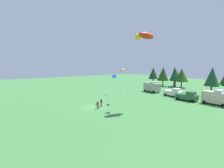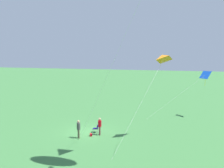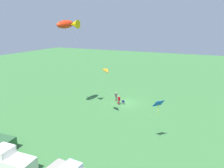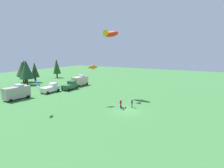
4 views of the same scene
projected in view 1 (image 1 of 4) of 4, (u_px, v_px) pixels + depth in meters
name	position (u px, v px, depth m)	size (l,w,h in m)	color
ground_plane	(94.00, 107.00, 36.48)	(160.00, 160.00, 0.00)	#3C783C
person_kite_flyer	(98.00, 104.00, 34.67)	(0.54, 0.47, 1.74)	brown
folding_chair	(98.00, 104.00, 37.01)	(0.51, 0.51, 0.82)	#131255
person_spectator	(101.00, 102.00, 36.75)	(0.58, 0.38, 1.74)	#572F31
backpack_on_grass	(100.00, 107.00, 36.03)	(0.32, 0.22, 0.22)	#A70815
van_motorhome_grey	(152.00, 87.00, 54.90)	(5.53, 2.89, 3.34)	#A69D91
truck_white_pickup	(174.00, 93.00, 47.59)	(5.09, 2.61, 2.34)	white
truck_green_flatbed	(187.00, 96.00, 42.34)	(5.17, 2.81, 2.34)	#2E5E35
van_camper_beige	(216.00, 97.00, 38.34)	(5.41, 2.63, 3.34)	beige
treeline_distant	(197.00, 76.00, 59.47)	(41.82, 10.23, 7.89)	#4C3A1C
kite_large_fish	(144.00, 36.00, 33.70)	(6.62, 9.55, 15.13)	red
kite_diamond_blue	(114.00, 77.00, 50.07)	(3.58, 7.55, 5.75)	blue
kite_delta_orange	(121.00, 70.00, 39.81)	(6.78, 4.20, 8.12)	orange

